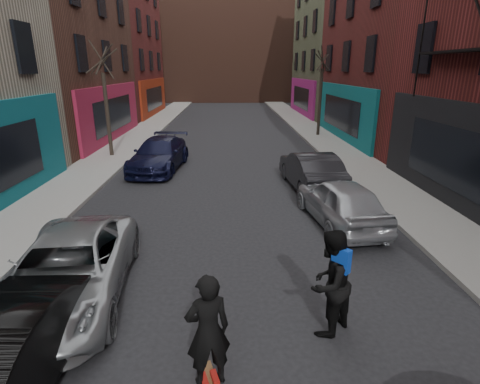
{
  "coord_description": "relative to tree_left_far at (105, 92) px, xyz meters",
  "views": [
    {
      "loc": [
        0.03,
        -1.68,
        4.49
      ],
      "look_at": [
        0.29,
        7.05,
        1.6
      ],
      "focal_mm": 28.0,
      "sensor_mm": 36.0,
      "label": 1
    }
  ],
  "objects": [
    {
      "name": "building_far",
      "position": [
        6.2,
        38.0,
        3.62
      ],
      "size": [
        40.0,
        10.0,
        14.0
      ],
      "primitive_type": "cube",
      "color": "#47281E",
      "rests_on": "ground"
    },
    {
      "name": "parked_right_far",
      "position": [
        9.56,
        -9.21,
        -2.68
      ],
      "size": [
        2.2,
        4.31,
        1.41
      ],
      "primitive_type": "imported",
      "rotation": [
        0.0,
        0.0,
        3.28
      ],
      "color": "#9C9FA4",
      "rests_on": "ground"
    },
    {
      "name": "pedestrian",
      "position": [
        7.95,
        -14.11,
        -2.4
      ],
      "size": [
        1.19,
        1.18,
        1.95
      ],
      "rotation": [
        0.0,
        0.0,
        3.89
      ],
      "color": "black",
      "rests_on": "ground"
    },
    {
      "name": "sidewalk_right",
      "position": [
        12.45,
        12.0,
        -3.31
      ],
      "size": [
        2.5,
        84.0,
        0.13
      ],
      "primitive_type": "cube",
      "color": "gray",
      "rests_on": "ground"
    },
    {
      "name": "parked_right_end",
      "position": [
        9.4,
        -5.71,
        -2.65
      ],
      "size": [
        1.9,
        4.55,
        1.46
      ],
      "primitive_type": "imported",
      "rotation": [
        0.0,
        0.0,
        3.22
      ],
      "color": "black",
      "rests_on": "ground"
    },
    {
      "name": "sidewalk_left",
      "position": [
        -0.05,
        12.0,
        -3.31
      ],
      "size": [
        2.5,
        84.0,
        0.13
      ],
      "primitive_type": "cube",
      "color": "gray",
      "rests_on": "ground"
    },
    {
      "name": "skateboarder",
      "position": [
        5.91,
        -15.3,
        -2.39
      ],
      "size": [
        0.74,
        0.59,
        1.77
      ],
      "primitive_type": "imported",
      "rotation": [
        0.0,
        0.0,
        3.43
      ],
      "color": "black",
      "rests_on": "skateboard"
    },
    {
      "name": "parked_left_far",
      "position": [
        3.0,
        -12.97,
        -2.71
      ],
      "size": [
        2.66,
        4.99,
        1.33
      ],
      "primitive_type": "imported",
      "rotation": [
        0.0,
        0.0,
        0.1
      ],
      "color": "gray",
      "rests_on": "ground"
    },
    {
      "name": "skateboard",
      "position": [
        5.91,
        -15.3,
        -3.33
      ],
      "size": [
        0.44,
        0.83,
        0.1
      ],
      "primitive_type": "cube",
      "rotation": [
        0.0,
        0.0,
        0.29
      ],
      "color": "brown",
      "rests_on": "ground"
    },
    {
      "name": "parked_left_end",
      "position": [
        3.0,
        -2.63,
        -2.66
      ],
      "size": [
        2.51,
        5.13,
        1.44
      ],
      "primitive_type": "imported",
      "rotation": [
        0.0,
        0.0,
        -0.1
      ],
      "color": "black",
      "rests_on": "ground"
    },
    {
      "name": "tree_right_far",
      "position": [
        12.4,
        6.0,
        0.15
      ],
      "size": [
        2.0,
        2.0,
        6.8
      ],
      "primitive_type": null,
      "color": "black",
      "rests_on": "sidewalk_right"
    },
    {
      "name": "tree_left_far",
      "position": [
        0.0,
        0.0,
        0.0
      ],
      "size": [
        2.0,
        2.0,
        6.5
      ],
      "primitive_type": null,
      "color": "black",
      "rests_on": "sidewalk_left"
    }
  ]
}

